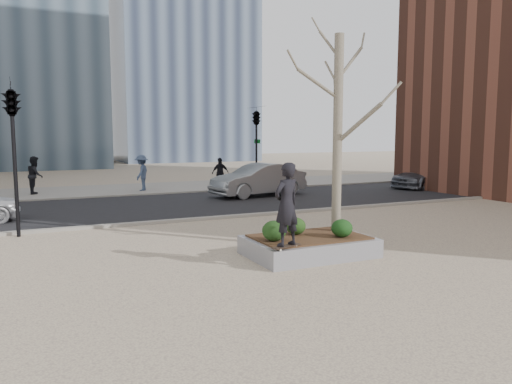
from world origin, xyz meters
name	(u,v)px	position (x,y,z in m)	size (l,w,h in m)	color
ground	(273,260)	(0.00, 0.00, 0.00)	(120.00, 120.00, 0.00)	#BEAD8B
street	(164,206)	(0.00, 10.00, 0.01)	(60.00, 8.00, 0.02)	black
far_sidewalk	(130,189)	(0.00, 17.00, 0.01)	(60.00, 6.00, 0.02)	gray
planter	(309,247)	(1.00, 0.00, 0.23)	(3.00, 2.00, 0.45)	gray
planter_mulch	(309,237)	(1.00, 0.00, 0.47)	(2.70, 1.70, 0.04)	#382314
sycamore_tree	(338,102)	(2.00, 0.30, 3.79)	(2.80, 2.80, 6.60)	gray
shrub_left	(274,231)	(-0.05, -0.15, 0.73)	(0.57, 0.57, 0.49)	black
shrub_middle	(296,226)	(0.79, 0.30, 0.70)	(0.50, 0.50, 0.43)	#133511
shrub_right	(342,228)	(1.66, -0.45, 0.71)	(0.52, 0.52, 0.44)	black
skateboard	(286,247)	(-0.10, -0.84, 0.49)	(0.78, 0.20, 0.07)	black
skateboarder	(287,204)	(-0.10, -0.84, 1.45)	(0.68, 0.44, 1.85)	black
car_silver	(258,180)	(5.02, 11.26, 0.80)	(1.65, 4.74, 1.56)	gray
car_third	(424,176)	(15.09, 10.79, 0.68)	(1.86, 4.58, 1.33)	#4E5159
pedestrian_a	(35,175)	(-4.71, 16.78, 0.96)	(0.91, 0.71, 1.87)	black
pedestrian_b	(142,173)	(0.42, 15.92, 0.97)	(1.22, 0.70, 1.90)	#394966
pedestrian_c	(220,173)	(4.66, 15.39, 0.86)	(0.99, 0.41, 1.68)	black
traffic_light_near	(15,160)	(-5.50, 5.60, 2.25)	(0.60, 2.48, 4.50)	black
traffic_light_far	(256,148)	(6.50, 14.60, 2.25)	(0.60, 2.48, 4.50)	black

